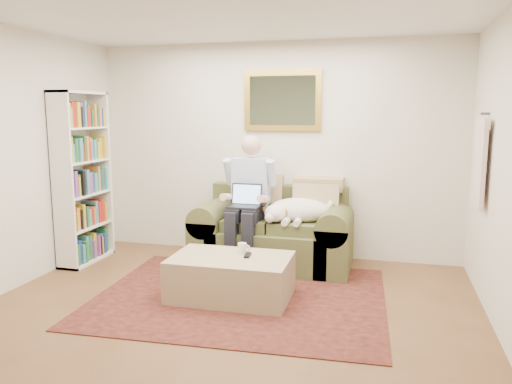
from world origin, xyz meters
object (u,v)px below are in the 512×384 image
at_px(seated_man, 247,203).
at_px(ottoman, 231,277).
at_px(sleeping_dog, 299,210).
at_px(coffee_mug, 242,248).
at_px(laptop, 245,201).
at_px(sofa, 273,239).
at_px(bookshelf, 82,178).

xyz_separation_m(seated_man, ottoman, (0.12, -0.97, -0.55)).
relative_size(seated_man, sleeping_dog, 2.04).
relative_size(seated_man, coffee_mug, 15.04).
distance_m(seated_man, laptop, 0.08).
xyz_separation_m(sofa, ottoman, (-0.15, -1.13, -0.10)).
xyz_separation_m(sleeping_dog, coffee_mug, (-0.40, -0.90, -0.22)).
xyz_separation_m(laptop, sleeping_dog, (0.59, 0.14, -0.10)).
bearing_deg(sleeping_dog, coffee_mug, -114.17).
bearing_deg(seated_man, sleeping_dog, 7.13).
relative_size(sofa, sleeping_dog, 2.43).
bearing_deg(sleeping_dog, laptop, -166.36).
distance_m(laptop, coffee_mug, 0.85).
bearing_deg(sofa, bookshelf, -169.33).
bearing_deg(ottoman, sofa, 82.39).
bearing_deg(sofa, coffee_mug, -94.78).
height_order(coffee_mug, bookshelf, bookshelf).
bearing_deg(coffee_mug, sofa, 85.22).
bearing_deg(bookshelf, sofa, 10.67).
xyz_separation_m(seated_man, sleeping_dog, (0.59, 0.07, -0.07)).
relative_size(sleeping_dog, bookshelf, 0.37).
relative_size(laptop, coffee_mug, 3.47).
distance_m(laptop, bookshelf, 1.95).
height_order(sofa, ottoman, sofa).
height_order(sofa, sleeping_dog, sofa).
bearing_deg(sleeping_dog, sofa, 164.26).
relative_size(sofa, laptop, 5.15).
height_order(laptop, coffee_mug, laptop).
bearing_deg(bookshelf, laptop, 5.36).
bearing_deg(seated_man, sofa, 31.45).
relative_size(laptop, bookshelf, 0.17).
bearing_deg(ottoman, sleeping_dog, 65.63).
bearing_deg(coffee_mug, bookshelf, 164.80).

